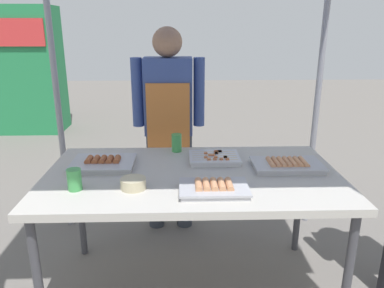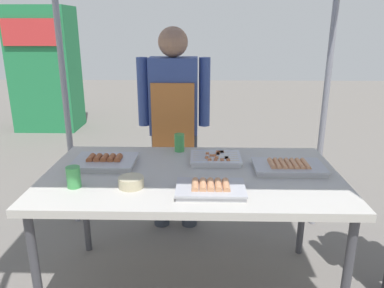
{
  "view_description": "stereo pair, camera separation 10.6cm",
  "coord_description": "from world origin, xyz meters",
  "views": [
    {
      "loc": [
        -0.06,
        -1.89,
        1.52
      ],
      "look_at": [
        0.0,
        0.05,
        0.9
      ],
      "focal_mm": 34.85,
      "sensor_mm": 36.0,
      "label": 1
    },
    {
      "loc": [
        0.05,
        -1.89,
        1.52
      ],
      "look_at": [
        0.0,
        0.05,
        0.9
      ],
      "focal_mm": 34.85,
      "sensor_mm": 36.0,
      "label": 2
    }
  ],
  "objects": [
    {
      "name": "ground_plane",
      "position": [
        0.0,
        0.0,
        0.0
      ],
      "size": [
        18.0,
        18.0,
        0.0
      ],
      "primitive_type": "plane",
      "color": "#66605B"
    },
    {
      "name": "stall_table",
      "position": [
        0.0,
        0.0,
        0.7
      ],
      "size": [
        1.6,
        0.9,
        0.75
      ],
      "color": "#B7B2A8",
      "rests_on": "ground"
    },
    {
      "name": "tray_grilled_sausages",
      "position": [
        -0.5,
        0.12,
        0.77
      ],
      "size": [
        0.35,
        0.28,
        0.06
      ],
      "color": "#ADADB2",
      "rests_on": "stall_table"
    },
    {
      "name": "tray_meat_skewers",
      "position": [
        0.14,
        0.19,
        0.77
      ],
      "size": [
        0.3,
        0.23,
        0.04
      ],
      "color": "silver",
      "rests_on": "stall_table"
    },
    {
      "name": "tray_pork_links",
      "position": [
        0.54,
        0.06,
        0.77
      ],
      "size": [
        0.39,
        0.24,
        0.05
      ],
      "color": "#ADADB2",
      "rests_on": "stall_table"
    },
    {
      "name": "tray_spring_rolls",
      "position": [
        0.1,
        -0.25,
        0.77
      ],
      "size": [
        0.33,
        0.22,
        0.05
      ],
      "color": "#ADADB2",
      "rests_on": "stall_table"
    },
    {
      "name": "condiment_bowl",
      "position": [
        -0.3,
        -0.19,
        0.78
      ],
      "size": [
        0.13,
        0.13,
        0.05
      ],
      "primitive_type": "cylinder",
      "color": "#BFB28C",
      "rests_on": "stall_table"
    },
    {
      "name": "drink_cup_near_edge",
      "position": [
        -0.09,
        0.37,
        0.81
      ],
      "size": [
        0.06,
        0.06,
        0.11
      ],
      "primitive_type": "cylinder",
      "color": "#3F994C",
      "rests_on": "stall_table"
    },
    {
      "name": "drink_cup_by_wok",
      "position": [
        -0.58,
        -0.2,
        0.8
      ],
      "size": [
        0.07,
        0.07,
        0.11
      ],
      "primitive_type": "cylinder",
      "color": "#3F994C",
      "rests_on": "stall_table"
    },
    {
      "name": "vendor_woman",
      "position": [
        -0.15,
        0.75,
        0.89
      ],
      "size": [
        0.52,
        0.22,
        1.51
      ],
      "rotation": [
        0.0,
        0.0,
        3.14
      ],
      "color": "#333842",
      "rests_on": "ground"
    },
    {
      "name": "neighbor_stall_left",
      "position": [
        -2.27,
        3.66,
        0.9
      ],
      "size": [
        0.89,
        0.66,
        1.79
      ],
      "color": "#237F47",
      "rests_on": "ground"
    }
  ]
}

